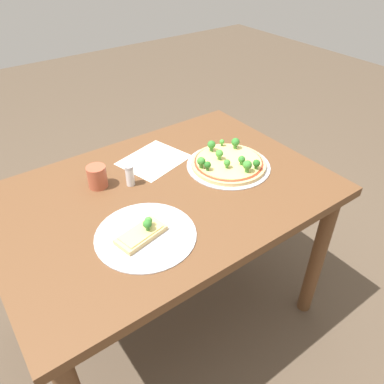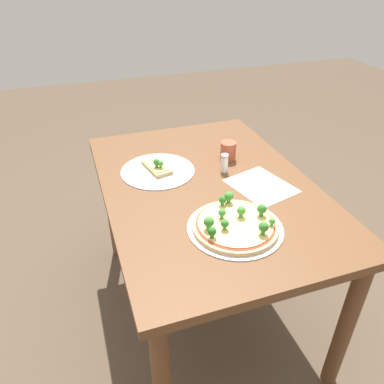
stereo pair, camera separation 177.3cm
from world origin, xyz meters
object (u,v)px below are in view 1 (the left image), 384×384
pizza_tray_whole (228,163)px  condiment_shaker (130,175)px  dining_table (165,211)px  pizza_tray_slice (144,234)px  drinking_cup (97,177)px

pizza_tray_whole → condiment_shaker: (-0.36, 0.11, 0.02)m
dining_table → condiment_shaker: condiment_shaker is taller
pizza_tray_slice → drinking_cup: size_ratio=3.83×
condiment_shaker → dining_table: bearing=-52.6°
pizza_tray_whole → pizza_tray_slice: pizza_tray_whole is taller
pizza_tray_whole → pizza_tray_slice: (-0.46, -0.15, -0.01)m
drinking_cup → condiment_shaker: 0.11m
dining_table → condiment_shaker: size_ratio=14.72×
dining_table → pizza_tray_whole: (0.29, -0.01, 0.11)m
pizza_tray_whole → pizza_tray_slice: 0.48m
dining_table → pizza_tray_slice: size_ratio=3.76×
pizza_tray_whole → drinking_cup: (-0.46, 0.17, 0.02)m
drinking_cup → condiment_shaker: bearing=-31.2°
dining_table → pizza_tray_whole: size_ratio=3.62×
dining_table → condiment_shaker: 0.18m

